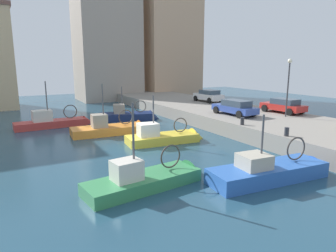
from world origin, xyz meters
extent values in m
plane|color=navy|center=(0.00, 0.00, 0.00)|extent=(80.00, 80.00, 0.00)
cube|color=gray|center=(11.50, 0.00, 0.60)|extent=(9.00, 56.00, 1.20)
cube|color=#2D60B7|center=(3.11, -8.56, 0.00)|extent=(6.32, 2.38, 1.53)
cone|color=#2D60B7|center=(6.54, -8.85, 0.00)|extent=(1.04, 1.75, 1.68)
cube|color=#B2A893|center=(3.11, -8.56, 0.69)|extent=(6.06, 2.21, 0.08)
cube|color=#B7AD99|center=(2.20, -8.49, 1.08)|extent=(1.49, 1.36, 0.72)
cylinder|color=#4C4C51|center=(2.61, -8.52, 2.00)|extent=(0.10, 0.10, 2.64)
torus|color=#3F3833|center=(4.84, -8.71, 1.41)|extent=(1.23, 0.18, 1.22)
sphere|color=white|center=(1.35, -7.38, 0.23)|extent=(0.32, 0.32, 0.32)
cube|color=gold|center=(1.89, 0.32, 0.00)|extent=(5.32, 2.43, 1.20)
cone|color=gold|center=(4.80, 0.02, 0.00)|extent=(1.07, 1.80, 1.72)
cube|color=#9E7A51|center=(1.89, 0.32, 0.54)|extent=(5.10, 2.26, 0.08)
cube|color=beige|center=(0.81, 0.43, 1.05)|extent=(1.50, 1.26, 0.94)
cylinder|color=#4C4C51|center=(1.23, 0.39, 2.00)|extent=(0.10, 0.10, 2.92)
torus|color=#3F3833|center=(3.32, 0.17, 1.19)|extent=(1.09, 0.19, 1.09)
sphere|color=white|center=(0.46, 1.52, 0.18)|extent=(0.32, 0.32, 0.32)
cube|color=orange|center=(-0.77, 4.90, 0.00)|extent=(5.79, 2.49, 1.27)
cone|color=orange|center=(2.40, 4.66, 0.00)|extent=(1.04, 1.93, 1.87)
cube|color=#B2A893|center=(-0.77, 4.90, 0.57)|extent=(5.55, 2.31, 0.08)
cube|color=gray|center=(-1.38, 4.94, 1.14)|extent=(1.26, 1.25, 1.05)
cylinder|color=#4C4C51|center=(-1.02, 4.91, 2.33)|extent=(0.10, 0.10, 3.51)
torus|color=#3F3833|center=(0.81, 4.78, 1.30)|extent=(1.23, 0.17, 1.23)
sphere|color=white|center=(-2.37, 6.16, 0.19)|extent=(0.32, 0.32, 0.32)
cube|color=#388951|center=(-2.66, -6.48, 0.00)|extent=(5.72, 2.49, 1.18)
cone|color=#388951|center=(0.44, -6.08, 0.00)|extent=(1.10, 1.73, 1.63)
cube|color=#896B4C|center=(-2.66, -6.48, 0.53)|extent=(5.49, 2.32, 0.08)
cube|color=beige|center=(-3.51, -6.58, 1.04)|extent=(1.37, 1.15, 0.93)
cylinder|color=#4C4C51|center=(-3.14, -6.54, 2.27)|extent=(0.10, 0.10, 3.47)
torus|color=#3F3833|center=(-1.12, -6.28, 1.23)|extent=(1.18, 0.23, 1.18)
sphere|color=white|center=(-4.43, -5.70, 0.18)|extent=(0.32, 0.32, 0.32)
cube|color=#BC3833|center=(-4.33, 9.95, 0.00)|extent=(6.24, 1.93, 1.23)
cone|color=#BC3833|center=(-0.90, 10.11, 0.00)|extent=(0.97, 1.52, 1.48)
cube|color=#896B4C|center=(-4.33, 9.95, 0.55)|extent=(5.99, 1.79, 0.08)
cube|color=beige|center=(-5.07, 9.92, 1.09)|extent=(1.67, 1.28, 1.00)
cylinder|color=#4C4C51|center=(-4.58, 9.94, 2.34)|extent=(0.10, 0.10, 3.58)
torus|color=#3F3833|center=(-2.61, 10.03, 1.29)|extent=(1.25, 0.14, 1.25)
sphere|color=white|center=(-6.23, 10.76, 0.18)|extent=(0.32, 0.32, 0.32)
cube|color=navy|center=(2.86, 9.96, 0.00)|extent=(5.53, 3.37, 1.45)
cone|color=navy|center=(5.69, 9.19, 0.00)|extent=(1.36, 2.05, 1.87)
cube|color=#9E7A51|center=(2.86, 9.96, 0.65)|extent=(5.29, 3.16, 0.08)
cube|color=gray|center=(2.16, 10.15, 1.16)|extent=(1.35, 1.44, 0.93)
cylinder|color=#4C4C51|center=(2.47, 10.07, 2.02)|extent=(0.10, 0.10, 2.73)
torus|color=#3F3833|center=(4.25, 9.58, 1.36)|extent=(1.17, 0.39, 1.19)
sphere|color=white|center=(1.67, 11.47, 0.22)|extent=(0.32, 0.32, 0.32)
cube|color=#334C9E|center=(9.75, 1.67, 1.74)|extent=(1.74, 4.40, 0.53)
cube|color=#384756|center=(9.76, 1.45, 2.26)|extent=(1.49, 2.48, 0.53)
cylinder|color=black|center=(8.90, 3.12, 1.52)|extent=(0.24, 0.65, 0.64)
cylinder|color=black|center=(10.51, 3.17, 1.52)|extent=(0.24, 0.65, 0.64)
cylinder|color=black|center=(8.99, 0.16, 1.52)|extent=(0.24, 0.65, 0.64)
cylinder|color=black|center=(10.60, 0.21, 1.52)|extent=(0.24, 0.65, 0.64)
cube|color=silver|center=(13.31, 10.36, 1.79)|extent=(1.87, 3.91, 0.65)
cube|color=#384756|center=(13.32, 10.17, 2.36)|extent=(1.60, 2.21, 0.48)
cylinder|color=black|center=(12.40, 11.64, 1.52)|extent=(0.25, 0.65, 0.64)
cylinder|color=black|center=(14.12, 11.70, 1.52)|extent=(0.25, 0.65, 0.64)
cylinder|color=black|center=(12.51, 9.02, 1.52)|extent=(0.25, 0.65, 0.64)
cylinder|color=black|center=(14.22, 9.09, 1.52)|extent=(0.25, 0.65, 0.64)
cube|color=red|center=(14.43, 0.43, 1.74)|extent=(1.91, 4.06, 0.54)
cube|color=#384756|center=(14.44, 0.24, 2.26)|extent=(1.61, 2.30, 0.50)
cylinder|color=black|center=(13.51, 1.73, 1.52)|extent=(0.26, 0.65, 0.64)
cylinder|color=black|center=(15.20, 1.83, 1.52)|extent=(0.26, 0.65, 0.64)
cylinder|color=black|center=(13.67, -0.96, 1.52)|extent=(0.26, 0.65, 0.64)
cylinder|color=black|center=(15.35, -0.86, 1.52)|extent=(0.26, 0.65, 0.64)
cylinder|color=#2D2D33|center=(7.35, -6.00, 1.48)|extent=(0.28, 0.28, 0.55)
cylinder|color=#2D2D33|center=(7.35, -2.00, 1.48)|extent=(0.28, 0.28, 0.55)
cylinder|color=#38383D|center=(13.00, -1.13, 3.45)|extent=(0.12, 0.12, 4.50)
sphere|color=#F2EACC|center=(13.00, -1.13, 5.85)|extent=(0.36, 0.36, 0.36)
cube|color=#A39384|center=(6.96, 28.16, 11.00)|extent=(9.12, 7.39, 22.01)
cube|color=tan|center=(17.45, 27.13, 8.77)|extent=(9.07, 6.73, 17.54)
camera|label=1|loc=(-8.02, -18.57, 5.68)|focal=32.41mm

